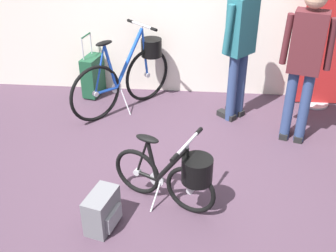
{
  "coord_description": "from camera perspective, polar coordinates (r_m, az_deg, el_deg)",
  "views": [
    {
      "loc": [
        0.28,
        -3.04,
        2.53
      ],
      "look_at": [
        -0.01,
        0.25,
        0.55
      ],
      "focal_mm": 44.55,
      "sensor_mm": 36.0,
      "label": 1
    }
  ],
  "objects": [
    {
      "name": "backpack_on_floor",
      "position": [
        3.55,
        -8.96,
        -11.39
      ],
      "size": [
        0.28,
        0.38,
        0.33
      ],
      "color": "slate",
      "rests_on": "ground_plane"
    },
    {
      "name": "folding_bike_foreground",
      "position": [
        3.58,
        1.11,
        -6.57
      ],
      "size": [
        0.94,
        0.56,
        0.72
      ],
      "color": "black",
      "rests_on": "ground_plane"
    },
    {
      "name": "ground_plane",
      "position": [
        3.97,
        -0.24,
        -8.71
      ],
      "size": [
        7.0,
        7.0,
        0.0
      ],
      "primitive_type": "plane",
      "color": "#473342"
    },
    {
      "name": "rolling_suitcase",
      "position": [
        5.62,
        -10.23,
        6.83
      ],
      "size": [
        0.25,
        0.39,
        0.83
      ],
      "color": "#19472D",
      "rests_on": "ground_plane"
    },
    {
      "name": "visitor_browsing",
      "position": [
        4.47,
        18.28,
        8.85
      ],
      "size": [
        0.51,
        0.34,
        1.69
      ],
      "color": "navy",
      "rests_on": "ground_plane"
    },
    {
      "name": "display_bike_left",
      "position": [
        5.19,
        -5.26,
        7.31
      ],
      "size": [
        1.03,
        1.14,
        1.03
      ],
      "color": "black",
      "rests_on": "ground_plane"
    },
    {
      "name": "visitor_near_wall",
      "position": [
        4.78,
        9.89,
        11.51
      ],
      "size": [
        0.39,
        0.41,
        1.7
      ],
      "color": "navy",
      "rests_on": "ground_plane"
    },
    {
      "name": "floor_banner_stand",
      "position": [
        5.44,
        20.76,
        10.41
      ],
      "size": [
        0.6,
        0.36,
        1.78
      ],
      "color": "#B7B7BC",
      "rests_on": "ground_plane"
    }
  ]
}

